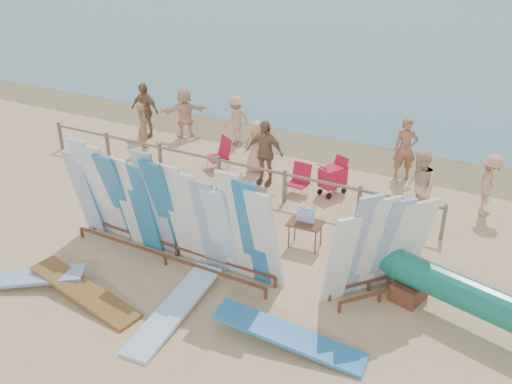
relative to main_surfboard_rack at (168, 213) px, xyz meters
The scene contains 23 objects.
ground 1.71m from the main_surfboard_rack, 147.82° to the left, with size 160.00×160.00×0.00m, color tan.
wet_sand_strip 8.02m from the main_surfboard_rack, 97.69° to the left, with size 40.00×2.60×0.01m, color olive.
fence 3.86m from the main_surfboard_rack, 106.16° to the left, with size 12.08×0.08×0.90m.
main_surfboard_rack is the anchor object (origin of this frame).
side_surfboard_rack 4.31m from the main_surfboard_rack, 11.27° to the left, with size 1.76×1.95×2.41m.
outrigger_canoe 6.68m from the main_surfboard_rack, ahead, with size 6.72×2.39×0.97m.
vendor_table 3.08m from the main_surfboard_rack, 39.23° to the left, with size 0.79×0.58×1.00m.
flat_board_b 2.16m from the main_surfboard_rack, 51.41° to the right, with size 0.56×2.70×0.07m, color #95C8EF.
flat_board_c 2.30m from the main_surfboard_rack, 110.33° to the right, with size 0.56×2.70×0.07m, color brown.
flat_board_d 3.74m from the main_surfboard_rack, 19.60° to the right, with size 0.56×2.70×0.07m, color #2476B4.
flat_board_e 3.31m from the main_surfboard_rack, 135.22° to the right, with size 0.56×2.70×0.07m, color white.
beach_chair_left 5.11m from the main_surfboard_rack, 110.13° to the left, with size 0.85×0.86×0.96m.
beach_chair_right 4.51m from the main_surfboard_rack, 76.27° to the left, with size 0.56×0.58×0.83m.
stroller 5.12m from the main_surfboard_rack, 68.39° to the left, with size 0.77×0.89×1.02m.
beachgoer_1 6.78m from the main_surfboard_rack, 133.49° to the left, with size 0.56×0.31×1.54m, color #8C6042.
beachgoer_8 5.98m from the main_surfboard_rack, 45.57° to the left, with size 0.89×0.43×1.83m, color beige.
beachgoer_3 7.30m from the main_surfboard_rack, 109.20° to the left, with size 1.03×0.43×1.59m, color tan.
beachgoer_6 5.17m from the main_surfboard_rack, 97.52° to the left, with size 0.75×0.36×1.54m, color tan.
beachgoer_11 7.80m from the main_surfboard_rack, 122.64° to the left, with size 1.57×0.51×1.70m, color beige.
beachgoer_extra_0 7.84m from the main_surfboard_rack, 43.91° to the left, with size 1.03×0.43×1.60m, color tan.
beachgoer_4 4.48m from the main_surfboard_rack, 90.86° to the left, with size 1.08×0.47×1.84m, color #8C6042.
beachgoer_7 7.42m from the main_surfboard_rack, 63.98° to the left, with size 0.65×0.36×1.78m, color #8C6042.
beachgoer_extra_1 8.03m from the main_surfboard_rack, 132.33° to the left, with size 1.09×0.47×1.87m, color #8C6042.
Camera 1 is at (7.35, -8.48, 6.45)m, focal length 38.00 mm.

